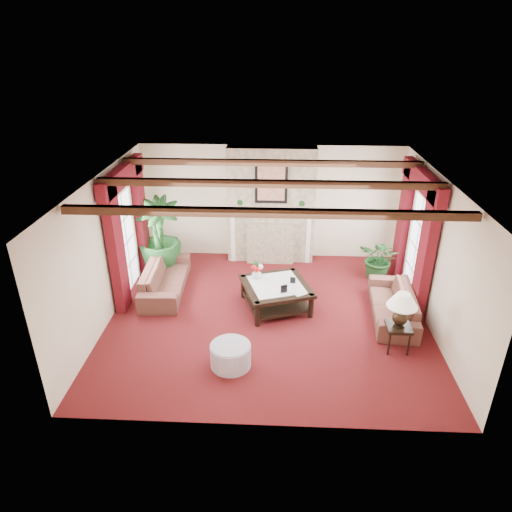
# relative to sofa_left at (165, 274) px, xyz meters

# --- Properties ---
(floor) EXTENTS (6.00, 6.00, 0.00)m
(floor) POSITION_rel_sofa_left_xyz_m (2.18, -0.88, -0.39)
(floor) COLOR #3F0B0D
(floor) RESTS_ON ground
(ceiling) EXTENTS (6.00, 6.00, 0.00)m
(ceiling) POSITION_rel_sofa_left_xyz_m (2.18, -0.88, 2.31)
(ceiling) COLOR white
(ceiling) RESTS_ON floor
(back_wall) EXTENTS (6.00, 0.02, 2.70)m
(back_wall) POSITION_rel_sofa_left_xyz_m (2.18, 1.87, 0.96)
(back_wall) COLOR beige
(back_wall) RESTS_ON ground
(left_wall) EXTENTS (0.02, 5.50, 2.70)m
(left_wall) POSITION_rel_sofa_left_xyz_m (-0.82, -0.88, 0.96)
(left_wall) COLOR beige
(left_wall) RESTS_ON ground
(right_wall) EXTENTS (0.02, 5.50, 2.70)m
(right_wall) POSITION_rel_sofa_left_xyz_m (5.18, -0.88, 0.96)
(right_wall) COLOR beige
(right_wall) RESTS_ON ground
(ceiling_beams) EXTENTS (6.00, 3.00, 0.12)m
(ceiling_beams) POSITION_rel_sofa_left_xyz_m (2.18, -0.88, 2.25)
(ceiling_beams) COLOR #351E11
(ceiling_beams) RESTS_ON ceiling
(fireplace) EXTENTS (2.00, 0.52, 2.70)m
(fireplace) POSITION_rel_sofa_left_xyz_m (2.18, 1.67, 2.31)
(fireplace) COLOR tan
(fireplace) RESTS_ON ground
(french_door_left) EXTENTS (0.10, 1.10, 2.16)m
(french_door_left) POSITION_rel_sofa_left_xyz_m (-0.79, 0.12, 1.74)
(french_door_left) COLOR white
(french_door_left) RESTS_ON ground
(french_door_right) EXTENTS (0.10, 1.10, 2.16)m
(french_door_right) POSITION_rel_sofa_left_xyz_m (5.15, 0.12, 1.74)
(french_door_right) COLOR white
(french_door_right) RESTS_ON ground
(curtains_left) EXTENTS (0.20, 2.40, 2.55)m
(curtains_left) POSITION_rel_sofa_left_xyz_m (-0.68, 0.12, 2.16)
(curtains_left) COLOR #4F0A13
(curtains_left) RESTS_ON ground
(curtains_right) EXTENTS (0.20, 2.40, 2.55)m
(curtains_right) POSITION_rel_sofa_left_xyz_m (5.04, 0.12, 2.16)
(curtains_right) COLOR #4F0A13
(curtains_right) RESTS_ON ground
(sofa_left) EXTENTS (2.07, 0.78, 0.79)m
(sofa_left) POSITION_rel_sofa_left_xyz_m (0.00, 0.00, 0.00)
(sofa_left) COLOR #360E1B
(sofa_left) RESTS_ON ground
(sofa_right) EXTENTS (1.99, 0.87, 0.74)m
(sofa_right) POSITION_rel_sofa_left_xyz_m (4.56, -0.77, -0.02)
(sofa_right) COLOR #360E1B
(sofa_right) RESTS_ON ground
(potted_palm) EXTENTS (1.63, 2.10, 0.97)m
(potted_palm) POSITION_rel_sofa_left_xyz_m (-0.30, 0.89, 0.09)
(potted_palm) COLOR black
(potted_palm) RESTS_ON ground
(small_plant) EXTENTS (1.70, 1.71, 0.75)m
(small_plant) POSITION_rel_sofa_left_xyz_m (4.60, 0.77, -0.02)
(small_plant) COLOR black
(small_plant) RESTS_ON ground
(coffee_table) EXTENTS (1.54, 1.54, 0.50)m
(coffee_table) POSITION_rel_sofa_left_xyz_m (2.33, -0.54, -0.14)
(coffee_table) COLOR black
(coffee_table) RESTS_ON ground
(side_table) EXTENTS (0.45, 0.45, 0.48)m
(side_table) POSITION_rel_sofa_left_xyz_m (4.41, -1.80, -0.15)
(side_table) COLOR black
(side_table) RESTS_ON ground
(ottoman) EXTENTS (0.66, 0.66, 0.39)m
(ottoman) POSITION_rel_sofa_left_xyz_m (1.61, -2.37, -0.20)
(ottoman) COLOR #9B96AA
(ottoman) RESTS_ON ground
(table_lamp) EXTENTS (0.51, 0.51, 0.64)m
(table_lamp) POSITION_rel_sofa_left_xyz_m (4.41, -1.80, 0.41)
(table_lamp) COLOR black
(table_lamp) RESTS_ON side_table
(flower_vase) EXTENTS (0.26, 0.27, 0.20)m
(flower_vase) POSITION_rel_sofa_left_xyz_m (1.94, -0.28, 0.20)
(flower_vase) COLOR silver
(flower_vase) RESTS_ON coffee_table
(book) EXTENTS (0.25, 0.22, 0.31)m
(book) POSITION_rel_sofa_left_xyz_m (2.64, -0.87, 0.26)
(book) COLOR black
(book) RESTS_ON coffee_table
(photo_frame_a) EXTENTS (0.13, 0.07, 0.17)m
(photo_frame_a) POSITION_rel_sofa_left_xyz_m (2.48, -0.85, 0.19)
(photo_frame_a) COLOR black
(photo_frame_a) RESTS_ON coffee_table
(photo_frame_b) EXTENTS (0.11, 0.05, 0.14)m
(photo_frame_b) POSITION_rel_sofa_left_xyz_m (2.65, -0.47, 0.17)
(photo_frame_b) COLOR black
(photo_frame_b) RESTS_ON coffee_table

